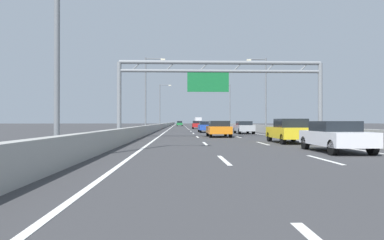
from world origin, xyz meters
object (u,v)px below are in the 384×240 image
(streetlamp_right_far, at_px, (229,103))
(green_car, at_px, (180,123))
(orange_car, at_px, (219,129))
(streetlamp_left_mid, at_px, (147,90))
(streetlamp_left_far, at_px, (161,103))
(white_car, at_px, (335,136))
(streetlamp_right_mid, at_px, (264,90))
(blue_car, at_px, (206,127))
(yellow_car, at_px, (289,131))
(silver_car, at_px, (244,127))
(sign_gantry, at_px, (219,79))
(box_truck, at_px, (198,121))
(streetlamp_left_near, at_px, (64,8))
(red_car, at_px, (197,125))

(streetlamp_right_far, bearing_deg, green_car, 111.44)
(green_car, height_order, orange_car, green_car)
(streetlamp_left_mid, xyz_separation_m, orange_car, (7.54, -13.37, -4.66))
(streetlamp_left_far, distance_m, white_car, 60.79)
(streetlamp_right_mid, xyz_separation_m, blue_car, (-7.56, -0.59, -4.67))
(streetlamp_right_far, height_order, orange_car, streetlamp_right_far)
(streetlamp_left_far, distance_m, yellow_car, 54.46)
(silver_car, distance_m, yellow_car, 16.22)
(streetlamp_right_far, height_order, white_car, streetlamp_right_far)
(streetlamp_right_mid, height_order, yellow_car, streetlamp_right_mid)
(sign_gantry, bearing_deg, green_car, 92.50)
(green_car, bearing_deg, streetlamp_left_far, -98.41)
(green_car, bearing_deg, silver_car, -83.67)
(box_truck, bearing_deg, streetlamp_right_far, -86.02)
(blue_car, bearing_deg, streetlamp_right_far, 76.64)
(streetlamp_right_mid, height_order, blue_car, streetlamp_right_mid)
(streetlamp_left_near, xyz_separation_m, yellow_car, (11.08, 9.38, -4.61))
(sign_gantry, relative_size, silver_car, 4.02)
(box_truck, bearing_deg, silver_car, -89.89)
(box_truck, bearing_deg, streetlamp_left_far, -101.28)
(streetlamp_right_far, distance_m, red_car, 14.30)
(sign_gantry, height_order, streetlamp_left_mid, streetlamp_left_mid)
(red_car, xyz_separation_m, blue_car, (0.01, -20.64, -0.04))
(sign_gantry, relative_size, orange_car, 4.04)
(streetlamp_left_near, distance_m, yellow_car, 15.24)
(sign_gantry, relative_size, streetlamp_right_mid, 1.78)
(streetlamp_left_near, bearing_deg, green_car, 87.41)
(sign_gantry, height_order, green_car, sign_gantry)
(orange_car, height_order, box_truck, box_truck)
(blue_car, relative_size, orange_car, 1.11)
(green_car, bearing_deg, streetlamp_left_near, -92.59)
(white_car, xyz_separation_m, yellow_car, (-0.02, 6.46, 0.06))
(streetlamp_left_far, distance_m, green_car, 28.30)
(sign_gantry, distance_m, streetlamp_left_mid, 17.25)
(white_car, distance_m, red_car, 48.52)
(streetlamp_right_far, xyz_separation_m, white_car, (-3.83, -59.58, -4.67))
(red_car, bearing_deg, blue_car, -89.97)
(streetlamp_left_near, distance_m, silver_car, 28.35)
(streetlamp_right_mid, bearing_deg, blue_car, -175.51)
(white_car, bearing_deg, streetlamp_left_near, -165.24)
(sign_gantry, xyz_separation_m, yellow_car, (3.75, -6.27, -4.08))
(orange_car, bearing_deg, streetlamp_left_far, 99.59)
(sign_gantry, bearing_deg, streetlamp_left_far, 98.89)
(streetlamp_right_mid, bearing_deg, white_car, -97.69)
(red_car, height_order, green_car, green_car)
(streetlamp_left_mid, xyz_separation_m, white_car, (11.10, -28.33, -4.67))
(streetlamp_left_mid, height_order, red_car, streetlamp_left_mid)
(streetlamp_left_near, bearing_deg, blue_car, 76.49)
(sign_gantry, height_order, orange_car, sign_gantry)
(streetlamp_left_near, relative_size, streetlamp_right_mid, 1.00)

